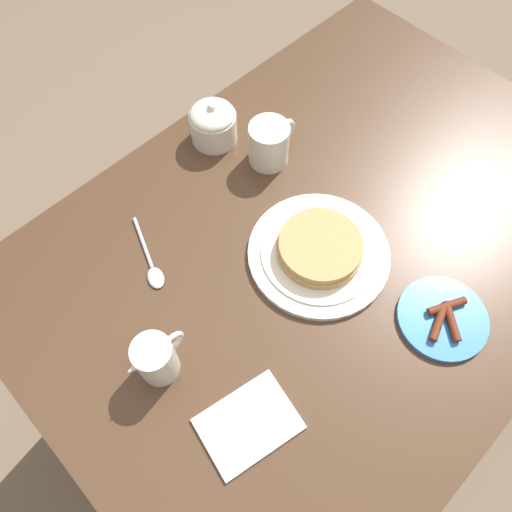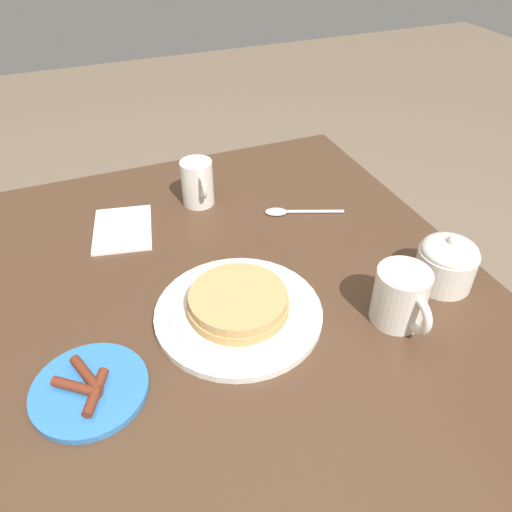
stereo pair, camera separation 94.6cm
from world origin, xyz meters
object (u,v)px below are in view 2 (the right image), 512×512
pancake_plate (238,308)px  coffee_mug (401,297)px  sugar_bowl (445,261)px  side_plate_bacon (89,389)px  creamer_pitcher (197,182)px  spoon (289,212)px  napkin (123,229)px

pancake_plate → coffee_mug: bearing=66.7°
coffee_mug → sugar_bowl: bearing=112.0°
side_plate_bacon → pancake_plate: bearing=104.3°
creamer_pitcher → side_plate_bacon: bearing=-34.1°
spoon → pancake_plate: bearing=-39.9°
sugar_bowl → spoon: size_ratio=0.62×
pancake_plate → spoon: 0.31m
pancake_plate → sugar_bowl: sugar_bowl is taller
pancake_plate → coffee_mug: (0.10, 0.22, 0.03)m
side_plate_bacon → sugar_bowl: (-0.01, 0.58, 0.04)m
side_plate_bacon → spoon: (-0.29, 0.43, -0.00)m
napkin → spoon: (0.06, 0.32, 0.00)m
creamer_pitcher → sugar_bowl: bearing=38.1°
side_plate_bacon → coffee_mug: size_ratio=1.38×
side_plate_bacon → spoon: side_plate_bacon is taller
side_plate_bacon → coffee_mug: 0.46m
pancake_plate → sugar_bowl: bearing=82.0°
coffee_mug → napkin: (-0.40, -0.35, -0.04)m
pancake_plate → coffee_mug: 0.25m
sugar_bowl → napkin: sugar_bowl is taller
coffee_mug → spoon: 0.34m
creamer_pitcher → spoon: size_ratio=0.69×
spoon → side_plate_bacon: bearing=-55.6°
creamer_pitcher → spoon: bearing=56.0°
coffee_mug → napkin: coffee_mug is taller
creamer_pitcher → napkin: (0.04, -0.16, -0.05)m
side_plate_bacon → napkin: (-0.36, 0.11, -0.00)m
sugar_bowl → creamer_pitcher: bearing=-141.9°
sugar_bowl → spoon: bearing=-152.5°
side_plate_bacon → creamer_pitcher: creamer_pitcher is taller
coffee_mug → side_plate_bacon: bearing=-94.6°
coffee_mug → creamer_pitcher: 0.48m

